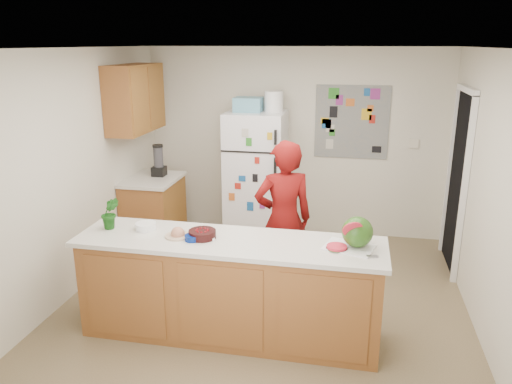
% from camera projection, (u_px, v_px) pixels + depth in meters
% --- Properties ---
extents(floor, '(4.00, 4.50, 0.02)m').
position_uv_depth(floor, '(262.00, 309.00, 4.98)').
color(floor, brown).
rests_on(floor, ground).
extents(wall_back, '(4.00, 0.02, 2.50)m').
position_uv_depth(wall_back, '(294.00, 142.00, 6.74)').
color(wall_back, beige).
rests_on(wall_back, ground).
extents(wall_left, '(0.02, 4.50, 2.50)m').
position_uv_depth(wall_left, '(67.00, 177.00, 5.01)').
color(wall_left, beige).
rests_on(wall_left, ground).
extents(wall_right, '(0.02, 4.50, 2.50)m').
position_uv_depth(wall_right, '(495.00, 202.00, 4.23)').
color(wall_right, beige).
rests_on(wall_right, ground).
extents(ceiling, '(4.00, 4.50, 0.02)m').
position_uv_depth(ceiling, '(263.00, 47.00, 4.26)').
color(ceiling, white).
rests_on(ceiling, wall_back).
extents(doorway, '(0.03, 0.85, 2.04)m').
position_uv_depth(doorway, '(458.00, 182.00, 5.66)').
color(doorway, black).
rests_on(doorway, ground).
extents(peninsula_base, '(2.60, 0.62, 0.88)m').
position_uv_depth(peninsula_base, '(230.00, 290.00, 4.42)').
color(peninsula_base, brown).
rests_on(peninsula_base, floor).
extents(peninsula_top, '(2.68, 0.70, 0.04)m').
position_uv_depth(peninsula_top, '(229.00, 242.00, 4.29)').
color(peninsula_top, silver).
rests_on(peninsula_top, peninsula_base).
extents(side_counter_base, '(0.60, 0.80, 0.86)m').
position_uv_depth(side_counter_base, '(154.00, 213.00, 6.45)').
color(side_counter_base, brown).
rests_on(side_counter_base, floor).
extents(side_counter_top, '(0.64, 0.84, 0.04)m').
position_uv_depth(side_counter_top, '(152.00, 180.00, 6.32)').
color(side_counter_top, silver).
rests_on(side_counter_top, side_counter_base).
extents(upper_cabinets, '(0.35, 1.00, 0.80)m').
position_uv_depth(upper_cabinets, '(135.00, 98.00, 6.00)').
color(upper_cabinets, brown).
rests_on(upper_cabinets, wall_left).
extents(refrigerator, '(0.75, 0.70, 1.70)m').
position_uv_depth(refrigerator, '(256.00, 176.00, 6.58)').
color(refrigerator, silver).
rests_on(refrigerator, floor).
extents(fridge_top_bin, '(0.35, 0.28, 0.18)m').
position_uv_depth(fridge_top_bin, '(248.00, 104.00, 6.33)').
color(fridge_top_bin, '#5999B2').
rests_on(fridge_top_bin, refrigerator).
extents(photo_collage, '(0.95, 0.01, 0.95)m').
position_uv_depth(photo_collage, '(352.00, 122.00, 6.49)').
color(photo_collage, slate).
rests_on(photo_collage, wall_back).
extents(person, '(0.70, 0.59, 1.65)m').
position_uv_depth(person, '(283.00, 220.00, 5.04)').
color(person, '#630B0A').
rests_on(person, floor).
extents(blender_appliance, '(0.12, 0.12, 0.38)m').
position_uv_depth(blender_appliance, '(159.00, 161.00, 6.37)').
color(blender_appliance, black).
rests_on(blender_appliance, side_counter_top).
extents(cutting_board, '(0.46, 0.39, 0.01)m').
position_uv_depth(cutting_board, '(349.00, 247.00, 4.11)').
color(cutting_board, white).
rests_on(cutting_board, peninsula_top).
extents(watermelon, '(0.25, 0.25, 0.25)m').
position_uv_depth(watermelon, '(357.00, 232.00, 4.08)').
color(watermelon, '#24631B').
rests_on(watermelon, cutting_board).
extents(watermelon_slice, '(0.17, 0.17, 0.02)m').
position_uv_depth(watermelon_slice, '(337.00, 247.00, 4.08)').
color(watermelon_slice, '#BC2B41').
rests_on(watermelon_slice, cutting_board).
extents(cherry_bowl, '(0.29, 0.29, 0.07)m').
position_uv_depth(cherry_bowl, '(202.00, 234.00, 4.31)').
color(cherry_bowl, black).
rests_on(cherry_bowl, peninsula_top).
extents(white_bowl, '(0.21, 0.21, 0.06)m').
position_uv_depth(white_bowl, '(146.00, 226.00, 4.52)').
color(white_bowl, silver).
rests_on(white_bowl, peninsula_top).
extents(cobalt_bowl, '(0.16, 0.16, 0.05)m').
position_uv_depth(cobalt_bowl, '(192.00, 238.00, 4.26)').
color(cobalt_bowl, '#03185D').
rests_on(cobalt_bowl, peninsula_top).
extents(plate, '(0.27, 0.27, 0.02)m').
position_uv_depth(plate, '(178.00, 236.00, 4.35)').
color(plate, beige).
rests_on(plate, peninsula_top).
extents(paper_towel, '(0.25, 0.24, 0.02)m').
position_uv_depth(paper_towel, '(203.00, 237.00, 4.32)').
color(paper_towel, white).
rests_on(paper_towel, peninsula_top).
extents(keys, '(0.10, 0.06, 0.01)m').
position_uv_depth(keys, '(372.00, 256.00, 3.93)').
color(keys, gray).
rests_on(keys, peninsula_top).
extents(potted_plant, '(0.21, 0.19, 0.30)m').
position_uv_depth(potted_plant, '(110.00, 213.00, 4.50)').
color(potted_plant, '#164312').
rests_on(potted_plant, peninsula_top).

